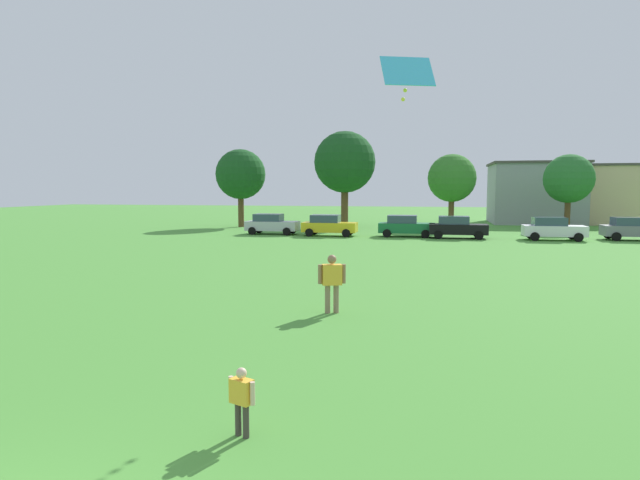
# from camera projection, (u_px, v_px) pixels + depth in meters

# --- Properties ---
(ground_plane) EXTENTS (160.00, 160.00, 0.00)m
(ground_plane) POSITION_uv_depth(u_px,v_px,m) (359.00, 248.00, 34.06)
(ground_plane) COLOR #4C9338
(child_kite_flyer) EXTENTS (0.48, 0.32, 1.07)m
(child_kite_flyer) POSITION_uv_depth(u_px,v_px,m) (242.00, 396.00, 8.11)
(child_kite_flyer) COLOR #3F3833
(child_kite_flyer) RESTS_ON ground
(adult_bystander) EXTENTS (0.80, 0.50, 1.78)m
(adult_bystander) POSITION_uv_depth(u_px,v_px,m) (332.00, 279.00, 16.17)
(adult_bystander) COLOR #8C7259
(adult_bystander) RESTS_ON ground
(kite) EXTENTS (1.41, 0.99, 1.15)m
(kite) POSITION_uv_depth(u_px,v_px,m) (407.00, 73.00, 13.39)
(kite) COLOR #3FBFE5
(parked_car_silver_0) EXTENTS (4.30, 2.02, 1.68)m
(parked_car_silver_0) POSITION_uv_depth(u_px,v_px,m) (272.00, 224.00, 44.27)
(parked_car_silver_0) COLOR silver
(parked_car_silver_0) RESTS_ON ground
(parked_car_yellow_1) EXTENTS (4.30, 2.02, 1.68)m
(parked_car_yellow_1) POSITION_uv_depth(u_px,v_px,m) (329.00, 225.00, 42.69)
(parked_car_yellow_1) COLOR yellow
(parked_car_yellow_1) RESTS_ON ground
(parked_car_green_2) EXTENTS (4.30, 2.02, 1.68)m
(parked_car_green_2) POSITION_uv_depth(u_px,v_px,m) (406.00, 226.00, 41.95)
(parked_car_green_2) COLOR #196B38
(parked_car_green_2) RESTS_ON ground
(parked_car_black_3) EXTENTS (4.30, 2.02, 1.68)m
(parked_car_black_3) POSITION_uv_depth(u_px,v_px,m) (457.00, 227.00, 40.65)
(parked_car_black_3) COLOR black
(parked_car_black_3) RESTS_ON ground
(parked_car_white_4) EXTENTS (4.30, 2.02, 1.68)m
(parked_car_white_4) POSITION_uv_depth(u_px,v_px,m) (553.00, 229.00, 39.10)
(parked_car_white_4) COLOR white
(parked_car_white_4) RESTS_ON ground
(parked_car_gray_5) EXTENTS (4.30, 2.02, 1.68)m
(parked_car_gray_5) POSITION_uv_depth(u_px,v_px,m) (633.00, 229.00, 39.03)
(parked_car_gray_5) COLOR slate
(parked_car_gray_5) RESTS_ON ground
(tree_far_left) EXTENTS (4.87, 4.87, 7.59)m
(tree_far_left) POSITION_uv_depth(u_px,v_px,m) (241.00, 175.00, 52.43)
(tree_far_left) COLOR brown
(tree_far_left) RESTS_ON ground
(tree_left) EXTENTS (5.99, 5.99, 9.33)m
(tree_left) POSITION_uv_depth(u_px,v_px,m) (345.00, 162.00, 52.30)
(tree_left) COLOR brown
(tree_left) RESTS_ON ground
(tree_center_left) EXTENTS (4.48, 4.48, 6.98)m
(tree_center_left) POSITION_uv_depth(u_px,v_px,m) (452.00, 178.00, 50.21)
(tree_center_left) COLOR brown
(tree_center_left) RESTS_ON ground
(tree_center_right) EXTENTS (4.40, 4.40, 6.85)m
(tree_center_right) POSITION_uv_depth(u_px,v_px,m) (569.00, 179.00, 48.41)
(tree_center_right) COLOR brown
(tree_center_right) RESTS_ON ground
(house_left) EXTENTS (14.55, 6.45, 6.30)m
(house_left) POSITION_uv_depth(u_px,v_px,m) (564.00, 194.00, 57.84)
(house_left) COLOR beige
(house_left) RESTS_ON ground
(house_right) EXTENTS (9.41, 9.24, 6.58)m
(house_right) POSITION_uv_depth(u_px,v_px,m) (534.00, 193.00, 58.45)
(house_right) COLOR #9999A3
(house_right) RESTS_ON ground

